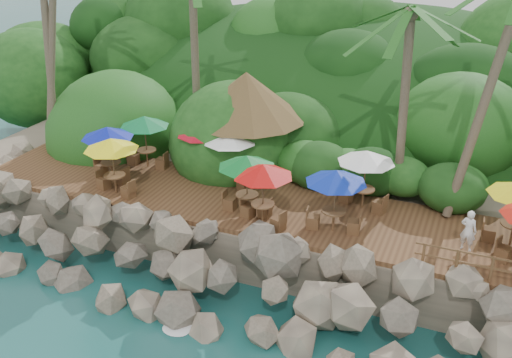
% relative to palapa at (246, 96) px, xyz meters
% --- Properties ---
extents(ground, '(140.00, 140.00, 0.00)m').
position_rel_palapa_xyz_m(ground, '(1.93, -9.50, -5.79)').
color(ground, '#19514F').
rests_on(ground, ground).
extents(land_base, '(32.00, 25.20, 2.10)m').
position_rel_palapa_xyz_m(land_base, '(1.93, 6.50, -4.74)').
color(land_base, gray).
rests_on(land_base, ground).
extents(jungle_hill, '(44.80, 28.00, 15.40)m').
position_rel_palapa_xyz_m(jungle_hill, '(1.93, 14.00, -5.79)').
color(jungle_hill, '#143811').
rests_on(jungle_hill, ground).
extents(seawall, '(29.00, 4.00, 2.30)m').
position_rel_palapa_xyz_m(seawall, '(1.93, -7.50, -4.64)').
color(seawall, gray).
rests_on(seawall, ground).
extents(terrace, '(26.00, 5.00, 0.20)m').
position_rel_palapa_xyz_m(terrace, '(1.93, -3.50, -3.59)').
color(terrace, brown).
rests_on(terrace, land_base).
extents(jungle_foliage, '(44.00, 16.00, 12.00)m').
position_rel_palapa_xyz_m(jungle_foliage, '(1.93, 5.50, -5.79)').
color(jungle_foliage, '#143811').
rests_on(jungle_foliage, ground).
extents(foam_line, '(25.20, 0.80, 0.06)m').
position_rel_palapa_xyz_m(foam_line, '(1.93, -9.20, -5.76)').
color(foam_line, white).
rests_on(foam_line, ground).
extents(palapa, '(5.56, 5.56, 4.60)m').
position_rel_palapa_xyz_m(palapa, '(0.00, 0.00, 0.00)').
color(palapa, brown).
rests_on(palapa, ground).
extents(dining_clusters, '(19.84, 5.46, 2.54)m').
position_rel_palapa_xyz_m(dining_clusters, '(2.37, -3.51, -1.38)').
color(dining_clusters, brown).
rests_on(dining_clusters, terrace).
extents(waiter, '(0.67, 0.53, 1.60)m').
position_rel_palapa_xyz_m(waiter, '(10.41, -4.02, -2.69)').
color(waiter, white).
rests_on(waiter, terrace).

